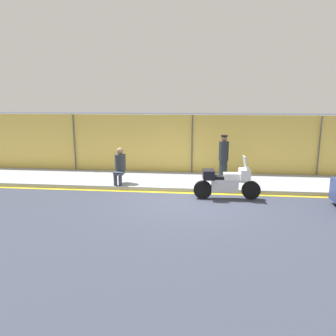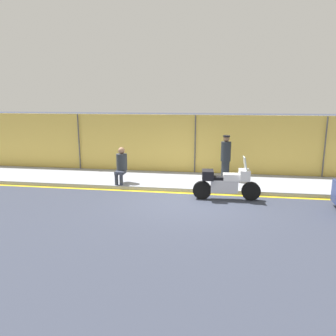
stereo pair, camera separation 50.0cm
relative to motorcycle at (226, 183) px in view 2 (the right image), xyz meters
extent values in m
plane|color=#333847|center=(-1.24, -0.34, -0.57)|extent=(120.00, 120.00, 0.00)
cube|color=#8E93A3|center=(-1.24, 1.91, -0.50)|extent=(38.06, 2.60, 0.14)
cube|color=gold|center=(-1.24, 0.52, -0.57)|extent=(38.06, 0.18, 0.01)
cube|color=gold|center=(-1.24, 3.30, 0.71)|extent=(36.16, 0.08, 2.55)
cylinder|color=#4C4C51|center=(-6.37, 3.20, 0.71)|extent=(0.05, 0.05, 2.55)
cylinder|color=#4C4C51|center=(-1.24, 3.20, 0.71)|extent=(0.05, 0.05, 2.55)
cylinder|color=#4C4C51|center=(3.88, 3.20, 0.71)|extent=(0.05, 0.05, 2.55)
cylinder|color=black|center=(0.81, 0.06, -0.27)|extent=(0.61, 0.18, 0.60)
cylinder|color=black|center=(-0.76, -0.05, -0.27)|extent=(0.61, 0.18, 0.60)
cube|color=silver|center=(-0.06, 0.00, -0.12)|extent=(0.88, 0.34, 0.43)
cube|color=white|center=(0.16, 0.01, 0.19)|extent=(0.54, 0.34, 0.22)
cube|color=black|center=(-0.15, -0.01, 0.15)|extent=(0.62, 0.32, 0.10)
cube|color=white|center=(0.57, 0.04, 0.27)|extent=(0.35, 0.50, 0.34)
cube|color=silver|center=(0.57, 0.04, 0.65)|extent=(0.13, 0.43, 0.42)
cube|color=black|center=(-0.59, -0.04, 0.25)|extent=(0.40, 0.53, 0.30)
cylinder|color=#1E2328|center=(0.01, 2.09, -0.06)|extent=(0.31, 0.31, 0.74)
cylinder|color=#1E2328|center=(0.01, 2.09, 0.68)|extent=(0.38, 0.38, 0.74)
sphere|color=brown|center=(0.01, 2.09, 1.16)|extent=(0.23, 0.23, 0.23)
cylinder|color=black|center=(0.01, 2.09, 1.26)|extent=(0.27, 0.27, 0.05)
cylinder|color=#2D3342|center=(-3.90, 0.72, -0.22)|extent=(0.13, 0.13, 0.43)
cylinder|color=#2D3342|center=(-3.72, 0.72, -0.22)|extent=(0.13, 0.13, 0.43)
cube|color=#2D3342|center=(-3.81, 0.93, -0.01)|extent=(0.34, 0.43, 0.10)
cylinder|color=#2D3338|center=(-3.81, 1.14, 0.34)|extent=(0.40, 0.40, 0.60)
sphere|color=#A37556|center=(-3.81, 1.14, 0.77)|extent=(0.25, 0.25, 0.25)
camera|label=1|loc=(-0.79, -10.44, 2.70)|focal=35.00mm
camera|label=2|loc=(-0.29, -10.38, 2.70)|focal=35.00mm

